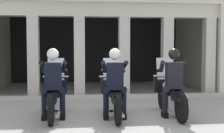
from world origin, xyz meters
TOP-DOWN VIEW (x-y plane):
  - ground_plane at (0.00, 3.00)m, footprint 80.00×80.00m
  - station_building at (-0.05, 5.45)m, footprint 8.53×5.00m
  - kerb_strip at (-0.05, 2.51)m, footprint 8.03×0.24m
  - motorcycle_left at (-1.36, 0.14)m, footprint 0.62×2.04m
  - police_officer_left at (-1.36, -0.14)m, footprint 0.63×0.61m
  - motorcycle_center at (0.00, 0.04)m, footprint 0.62×2.04m
  - police_officer_center at (0.00, -0.25)m, footprint 0.63×0.61m
  - motorcycle_right at (1.36, 0.07)m, footprint 0.62×2.04m
  - police_officer_right at (1.36, -0.21)m, footprint 0.63×0.61m

SIDE VIEW (x-z plane):
  - ground_plane at x=0.00m, z-range 0.00..0.00m
  - kerb_strip at x=-0.05m, z-range 0.00..0.12m
  - motorcycle_left at x=-1.36m, z-range -0.17..1.17m
  - motorcycle_center at x=0.00m, z-range -0.17..1.17m
  - motorcycle_right at x=1.36m, z-range -0.17..1.17m
  - police_officer_left at x=-1.36m, z-range 0.15..1.73m
  - police_officer_center at x=0.00m, z-range 0.15..1.73m
  - police_officer_right at x=1.36m, z-range 0.15..1.73m
  - station_building at x=-0.05m, z-range 0.40..3.64m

